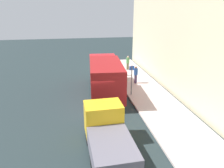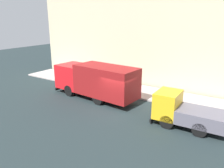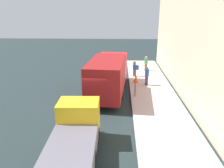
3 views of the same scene
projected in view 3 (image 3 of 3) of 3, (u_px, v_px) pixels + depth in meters
name	position (u px, v px, depth m)	size (l,w,h in m)	color
ground	(90.00, 107.00, 15.88)	(80.00, 80.00, 0.00)	#1F2B2D
sidewalk	(158.00, 107.00, 15.67)	(3.72, 30.00, 0.14)	#B6A8A3
building_facade	(200.00, 39.00, 14.04)	(0.50, 30.00, 9.83)	beige
large_utility_truck	(109.00, 74.00, 18.00)	(3.13, 8.44, 3.09)	red
small_flatbed_truck	(76.00, 134.00, 10.39)	(2.21, 4.90, 2.24)	yellow
pedestrian_walking	(147.00, 76.00, 19.88)	(0.48, 0.48, 1.70)	#3E334E
pedestrian_standing	(134.00, 68.00, 22.57)	(0.36, 0.36, 1.68)	brown
pedestrian_third	(146.00, 63.00, 24.67)	(0.40, 0.40, 1.65)	brown
traffic_cone_orange	(136.00, 79.00, 20.77)	(0.49, 0.49, 0.70)	orange
street_sign_post	(135.00, 78.00, 17.00)	(0.44, 0.08, 2.60)	#4C5156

